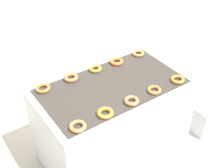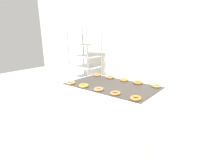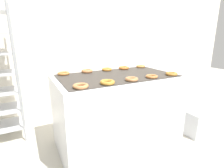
{
  "view_description": "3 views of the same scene",
  "coord_description": "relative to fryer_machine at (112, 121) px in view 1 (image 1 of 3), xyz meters",
  "views": [
    {
      "loc": [
        -1.43,
        -1.37,
        2.84
      ],
      "look_at": [
        0.0,
        0.7,
        0.99
      ],
      "focal_mm": 50.0,
      "sensor_mm": 36.0,
      "label": 1
    },
    {
      "loc": [
        1.56,
        -1.41,
        1.77
      ],
      "look_at": [
        0.0,
        0.7,
        0.99
      ],
      "focal_mm": 28.0,
      "sensor_mm": 36.0,
      "label": 2
    },
    {
      "loc": [
        -1.05,
        -1.18,
        1.45
      ],
      "look_at": [
        0.0,
        0.85,
        0.82
      ],
      "focal_mm": 28.0,
      "sensor_mm": 36.0,
      "label": 3
    }
  ],
  "objects": [
    {
      "name": "fryer_machine",
      "position": [
        0.0,
        0.0,
        0.0
      ],
      "size": [
        1.55,
        0.9,
        0.97
      ],
      "color": "silver",
      "rests_on": "ground_plane"
    },
    {
      "name": "donut_near_center",
      "position": [
        0.0,
        -0.32,
        0.51
      ],
      "size": [
        0.14,
        0.14,
        0.04
      ],
      "primitive_type": "torus",
      "color": "#AA7144",
      "rests_on": "fryer_machine"
    },
    {
      "name": "donut_near_leftmost",
      "position": [
        -0.58,
        -0.33,
        0.5
      ],
      "size": [
        0.15,
        0.15,
        0.04
      ],
      "primitive_type": "torus",
      "color": "#B57443",
      "rests_on": "fryer_machine"
    },
    {
      "name": "donut_near_right",
      "position": [
        0.29,
        -0.31,
        0.5
      ],
      "size": [
        0.14,
        0.14,
        0.03
      ],
      "primitive_type": "torus",
      "color": "#B26D38",
      "rests_on": "fryer_machine"
    },
    {
      "name": "glaze_bin",
      "position": [
        1.18,
        -0.35,
        -0.3
      ],
      "size": [
        0.35,
        0.29,
        0.37
      ],
      "color": "silver",
      "rests_on": "ground_plane"
    },
    {
      "name": "donut_far_leftmost",
      "position": [
        -0.6,
        0.33,
        0.5
      ],
      "size": [
        0.15,
        0.15,
        0.03
      ],
      "primitive_type": "torus",
      "color": "#AF6F34",
      "rests_on": "fryer_machine"
    },
    {
      "name": "donut_near_left",
      "position": [
        -0.3,
        -0.32,
        0.51
      ],
      "size": [
        0.15,
        0.15,
        0.04
      ],
      "primitive_type": "torus",
      "color": "#B67F2D",
      "rests_on": "fryer_machine"
    },
    {
      "name": "donut_near_rightmost",
      "position": [
        0.6,
        -0.32,
        0.5
      ],
      "size": [
        0.15,
        0.15,
        0.04
      ],
      "primitive_type": "torus",
      "color": "#AB702D",
      "rests_on": "fryer_machine"
    },
    {
      "name": "donut_far_center",
      "position": [
        0.01,
        0.33,
        0.51
      ],
      "size": [
        0.14,
        0.14,
        0.04
      ],
      "primitive_type": "torus",
      "color": "#BE792C",
      "rests_on": "fryer_machine"
    },
    {
      "name": "donut_far_left",
      "position": [
        -0.29,
        0.33,
        0.51
      ],
      "size": [
        0.15,
        0.15,
        0.04
      ],
      "primitive_type": "torus",
      "color": "#B16F40",
      "rests_on": "fryer_machine"
    },
    {
      "name": "wall_back",
      "position": [
        -0.0,
        1.42,
        0.91
      ],
      "size": [
        8.0,
        0.05,
        2.8
      ],
      "color": "silver",
      "rests_on": "ground_plane"
    },
    {
      "name": "donut_far_right",
      "position": [
        0.28,
        0.32,
        0.51
      ],
      "size": [
        0.15,
        0.15,
        0.04
      ],
      "primitive_type": "torus",
      "color": "#BE692B",
      "rests_on": "fryer_machine"
    },
    {
      "name": "donut_far_rightmost",
      "position": [
        0.6,
        0.32,
        0.5
      ],
      "size": [
        0.14,
        0.14,
        0.03
      ],
      "primitive_type": "torus",
      "color": "#BA7F40",
      "rests_on": "fryer_machine"
    }
  ]
}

